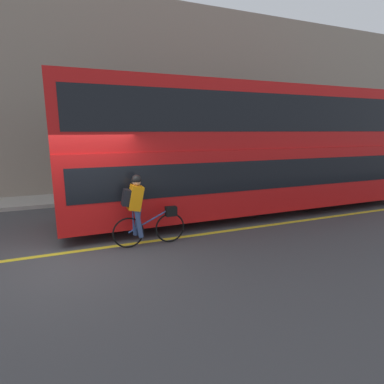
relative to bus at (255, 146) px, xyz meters
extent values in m
plane|color=#424244|center=(-5.26, -1.52, -2.12)|extent=(80.00, 80.00, 0.00)
cube|color=yellow|center=(-5.26, -1.46, -2.11)|extent=(50.00, 0.14, 0.01)
cube|color=#A8A399|center=(-5.26, 3.77, -2.05)|extent=(60.00, 1.82, 0.14)
cube|color=gray|center=(-5.26, 4.83, 1.79)|extent=(60.00, 0.30, 7.80)
cylinder|color=black|center=(3.58, 0.00, -1.66)|extent=(0.91, 0.30, 0.91)
cylinder|color=black|center=(-3.58, 0.00, -1.66)|extent=(0.91, 0.30, 0.91)
cube|color=red|center=(0.00, 0.00, -0.94)|extent=(11.54, 2.57, 1.81)
cube|color=black|center=(0.00, 0.00, -0.72)|extent=(11.07, 2.59, 0.80)
cube|color=red|center=(0.00, 0.00, 0.85)|extent=(11.54, 2.46, 1.75)
cube|color=black|center=(0.00, 0.00, 0.94)|extent=(11.07, 2.48, 0.98)
torus|color=black|center=(-3.33, -1.67, -1.76)|extent=(0.71, 0.04, 0.71)
torus|color=black|center=(-4.30, -1.67, -1.76)|extent=(0.71, 0.04, 0.71)
cylinder|color=#2D4C8C|center=(-3.82, -1.67, -1.54)|extent=(0.98, 0.03, 0.48)
cylinder|color=#2D4C8C|center=(-4.19, -1.67, -1.50)|extent=(0.03, 0.03, 0.52)
cube|color=black|center=(-3.30, -1.67, -1.37)|extent=(0.26, 0.16, 0.22)
cube|color=orange|center=(-4.12, -1.67, -0.97)|extent=(0.37, 0.32, 0.58)
cube|color=black|center=(-4.32, -1.67, -0.95)|extent=(0.21, 0.26, 0.38)
cylinder|color=#384C7A|center=(-4.08, -1.58, -1.56)|extent=(0.22, 0.11, 0.63)
cylinder|color=#384C7A|center=(-4.08, -1.76, -1.56)|extent=(0.20, 0.11, 0.63)
sphere|color=tan|center=(-4.08, -1.67, -0.62)|extent=(0.19, 0.19, 0.19)
sphere|color=black|center=(-4.08, -1.67, -0.58)|extent=(0.21, 0.21, 0.21)
camera|label=1|loc=(-5.31, -8.09, 0.47)|focal=28.00mm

